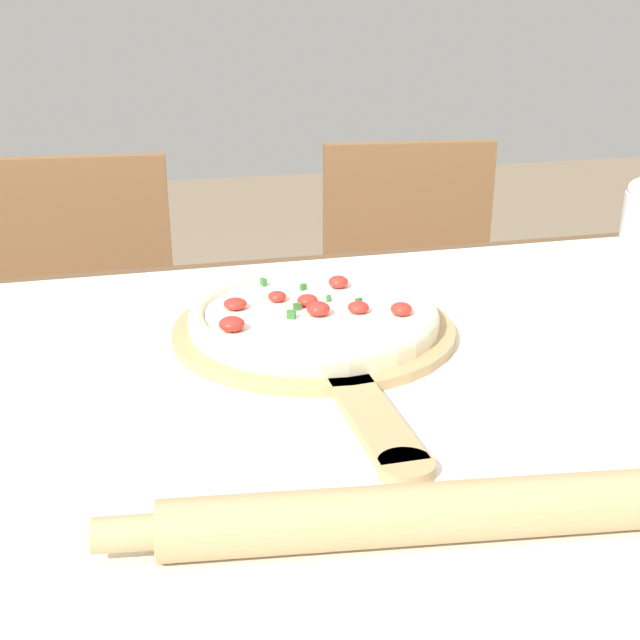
% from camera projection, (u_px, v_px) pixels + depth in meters
% --- Properties ---
extents(dining_table, '(1.47, 0.95, 0.77)m').
position_uv_depth(dining_table, '(371.00, 466.00, 0.89)').
color(dining_table, brown).
rests_on(dining_table, ground_plane).
extents(towel_cloth, '(1.39, 0.87, 0.00)m').
position_uv_depth(towel_cloth, '(374.00, 382.00, 0.86)').
color(towel_cloth, white).
rests_on(towel_cloth, dining_table).
extents(pizza_peel, '(0.34, 0.52, 0.01)m').
position_uv_depth(pizza_peel, '(318.00, 336.00, 0.95)').
color(pizza_peel, tan).
rests_on(pizza_peel, towel_cloth).
extents(pizza, '(0.30, 0.30, 0.04)m').
position_uv_depth(pizza, '(314.00, 315.00, 0.96)').
color(pizza, beige).
rests_on(pizza, pizza_peel).
extents(rolling_pin, '(0.48, 0.10, 0.05)m').
position_uv_depth(rolling_pin, '(426.00, 513.00, 0.59)').
color(rolling_pin, tan).
rests_on(rolling_pin, towel_cloth).
extents(chair_left, '(0.43, 0.43, 0.88)m').
position_uv_depth(chair_left, '(82.00, 348.00, 1.62)').
color(chair_left, brown).
rests_on(chair_left, ground_plane).
extents(chair_right, '(0.44, 0.44, 0.88)m').
position_uv_depth(chair_right, '(413.00, 317.00, 1.79)').
color(chair_right, brown).
rests_on(chair_right, ground_plane).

